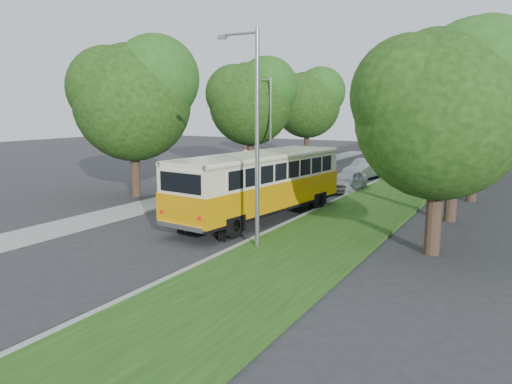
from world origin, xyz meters
The scene contains 13 objects.
ground centered at (0.00, 0.00, 0.00)m, with size 120.00×120.00×0.00m, color #2A2A2D.
curb centered at (3.60, 5.00, 0.07)m, with size 0.20×70.00×0.15m, color gray.
grass_verge centered at (5.95, 5.00, 0.07)m, with size 4.50×70.00×0.13m, color #1B4412.
sidewalk centered at (-4.80, 5.00, 0.06)m, with size 2.20×70.00×0.12m, color gray.
treeline centered at (3.15, 17.99, 5.93)m, with size 24.27×41.91×9.46m.
lamppost_near centered at (4.21, -2.50, 4.37)m, with size 1.71×0.16×8.00m.
lamppost_far centered at (-4.70, 16.00, 4.12)m, with size 1.71×0.16×7.50m.
warning_sign centered at (-4.50, 11.98, 1.71)m, with size 0.56×0.10×2.50m.
vintage_bus centered at (1.95, 2.09, 1.60)m, with size 2.78×10.79×3.20m, color orange, non-canonical shape.
car_silver centered at (3.00, 11.87, 0.68)m, with size 1.60×3.97×1.35m, color silver.
car_white centered at (2.27, 18.07, 0.72)m, with size 1.53×4.40×1.45m, color silver.
car_blue centered at (1.70, 24.39, 0.66)m, with size 1.86×4.58×1.33m, color navy.
car_grey centered at (3.00, 26.94, 0.63)m, with size 2.08×4.52×1.25m, color #505357.
Camera 1 is at (12.95, -18.40, 5.23)m, focal length 35.00 mm.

